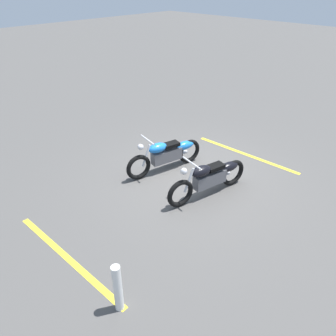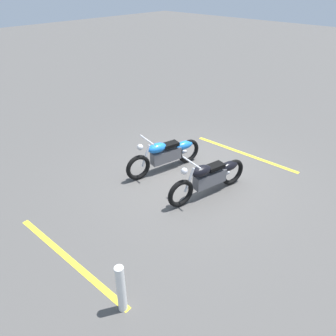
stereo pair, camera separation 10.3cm
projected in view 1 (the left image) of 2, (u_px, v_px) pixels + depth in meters
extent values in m
plane|color=#514F4C|center=(193.00, 176.00, 8.40)|extent=(60.00, 60.00, 0.00)
torus|color=black|center=(139.00, 167.00, 8.14)|extent=(0.68, 0.25, 0.67)
torus|color=black|center=(189.00, 151.00, 8.87)|extent=(0.68, 0.25, 0.67)
cube|color=#59595E|center=(167.00, 156.00, 8.48)|extent=(0.87, 0.40, 0.32)
ellipsoid|color=blue|center=(158.00, 148.00, 8.20)|extent=(0.57, 0.39, 0.24)
ellipsoid|color=blue|center=(185.00, 145.00, 8.68)|extent=(0.60, 0.36, 0.22)
cube|color=black|center=(171.00, 145.00, 8.40)|extent=(0.48, 0.33, 0.09)
cylinder|color=silver|center=(146.00, 156.00, 8.11)|extent=(0.27, 0.11, 0.56)
cylinder|color=silver|center=(147.00, 140.00, 7.92)|extent=(0.17, 0.61, 0.04)
sphere|color=silver|center=(140.00, 147.00, 7.90)|extent=(0.15, 0.15, 0.15)
cylinder|color=silver|center=(176.00, 155.00, 8.85)|extent=(0.70, 0.24, 0.09)
torus|color=black|center=(180.00, 193.00, 7.17)|extent=(0.68, 0.25, 0.67)
torus|color=black|center=(233.00, 173.00, 7.91)|extent=(0.68, 0.25, 0.67)
cube|color=#59595E|center=(210.00, 179.00, 7.52)|extent=(0.87, 0.39, 0.32)
ellipsoid|color=black|center=(201.00, 171.00, 7.24)|extent=(0.57, 0.38, 0.24)
ellipsoid|color=black|center=(229.00, 167.00, 7.72)|extent=(0.60, 0.35, 0.22)
cube|color=black|center=(215.00, 167.00, 7.44)|extent=(0.48, 0.33, 0.09)
cylinder|color=silver|center=(189.00, 180.00, 7.15)|extent=(0.27, 0.11, 0.56)
cylinder|color=silver|center=(192.00, 163.00, 6.95)|extent=(0.16, 0.61, 0.04)
sphere|color=silver|center=(184.00, 171.00, 6.93)|extent=(0.15, 0.15, 0.15)
cylinder|color=silver|center=(218.00, 177.00, 7.90)|extent=(0.70, 0.23, 0.09)
cylinder|color=white|center=(118.00, 288.00, 4.88)|extent=(0.14, 0.14, 0.90)
cube|color=yellow|center=(246.00, 154.00, 9.41)|extent=(0.24, 3.20, 0.01)
cube|color=yellow|center=(67.00, 258.00, 6.00)|extent=(0.24, 3.20, 0.01)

